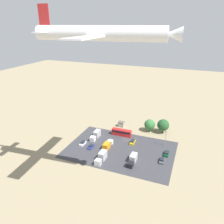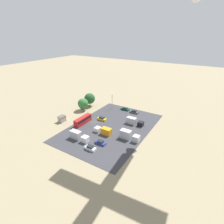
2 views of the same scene
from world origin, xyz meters
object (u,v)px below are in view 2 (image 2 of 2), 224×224
Objects in this scene: parked_car_4 at (102,119)px; parked_truck_0 at (104,131)px; parked_car_1 at (134,112)px; parked_car_2 at (125,109)px; parked_car_0 at (90,148)px; parked_car_3 at (100,143)px; parked_truck_2 at (129,135)px; shed_building at (62,119)px; parked_truck_1 at (78,136)px; bus at (83,120)px; parked_truck_3 at (134,121)px.

parked_truck_0 reaches higher than parked_car_4.
parked_car_1 reaches higher than parked_car_2.
parked_car_0 is 0.97× the size of parked_car_3.
parked_truck_2 is (24.34, 8.78, 1.01)m from parked_car_1.
parked_truck_2 is at bearing 95.20° from shed_building.
parked_car_3 is 9.84m from parked_truck_1.
parked_car_1 is at bearing 56.39° from bus.
parked_car_1 is at bearing -160.17° from parked_truck_2.
parked_truck_3 is at bearing 168.75° from parked_car_0.
parked_truck_0 is at bearing -171.85° from parked_car_2.
parked_car_0 is 0.92× the size of parked_car_4.
parked_car_2 is (-28.42, 19.83, -0.79)m from shed_building.
parked_car_0 is at bearing -171.28° from parked_car_2.
parked_truck_3 is (12.50, 11.31, 0.79)m from parked_car_2.
parked_car_3 is (34.20, 7.11, -0.02)m from parked_car_2.
parked_truck_0 reaches higher than parked_car_3.
parked_truck_0 is 16.30m from parked_truck_3.
parked_truck_3 is at bearing -155.73° from parked_car_1.
parked_truck_3 is at bearing 30.16° from bus.
bus is 19.36m from parked_car_3.
parked_truck_1 reaches higher than parked_car_4.
parked_truck_3 is at bearing -27.17° from parked_truck_0.
parked_car_4 is (16.11, -10.19, 0.05)m from parked_car_1.
bus is 9.60m from parked_car_4.
parked_car_2 is (-24.73, 9.73, -1.20)m from bus.
parked_car_4 is at bearing -175.18° from parked_truck_1.
parked_car_3 is (33.27, 1.02, -0.04)m from parked_car_1.
parked_truck_0 is at bearing 175.13° from parked_car_1.
parked_car_0 is 12.37m from parked_truck_0.
parked_truck_3 is (11.58, 5.22, 0.76)m from parked_car_1.
parked_truck_2 is at bearing -1.25° from bus.
parked_truck_2 is (8.23, 18.96, 0.95)m from parked_car_4.
parked_truck_2 is 13.25m from parked_truck_3.
parked_truck_1 is (36.16, -2.48, 0.93)m from parked_car_2.
parked_car_4 reaches higher than parked_car_2.
parked_car_0 is 0.91× the size of parked_car_1.
shed_building is 34.84m from parked_truck_2.
parked_car_1 is 1.00× the size of parked_car_4.
parked_car_1 is at bearing 179.88° from parked_car_0.
parked_truck_0 is (27.01, 3.87, 0.68)m from parked_car_2.
parked_car_0 reaches higher than parked_car_3.
parked_car_2 is at bearing -13.53° from parked_car_4.
shed_building is at bearing -62.93° from parked_truck_3.
parked_truck_0 is 0.92× the size of parked_truck_1.
parked_car_4 is 20.70m from parked_truck_2.
shed_building is at bearing 145.09° from parked_car_2.
bus reaches higher than parked_car_0.
bus is 26.60m from parked_car_2.
parked_car_1 is 0.55× the size of parked_truck_1.
parked_car_4 is (-7.70, 5.63, -1.12)m from bus.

